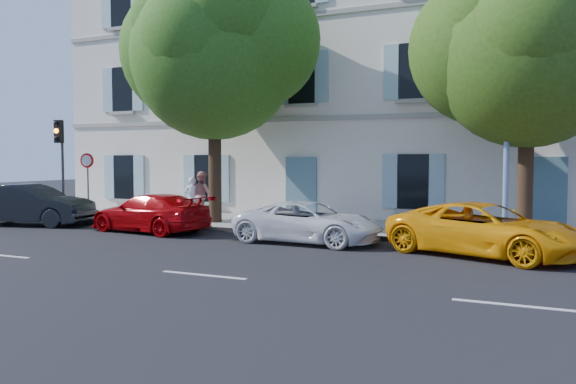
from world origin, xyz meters
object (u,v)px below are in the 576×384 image
at_px(tree_right, 528,55).
at_px(pedestrian_a, 192,198).
at_px(tree_left, 214,57).
at_px(road_sign, 87,171).
at_px(car_yellow_supercar, 485,229).
at_px(car_red_coupe, 150,213).
at_px(street_lamp, 508,76).
at_px(car_white_coupe, 308,222).
at_px(traffic_light, 60,147).
at_px(pedestrian_b, 202,195).
at_px(car_dark_sedan, 31,205).

relative_size(tree_right, pedestrian_a, 5.03).
xyz_separation_m(tree_left, road_sign, (-5.43, -0.56, -4.08)).
relative_size(car_yellow_supercar, road_sign, 1.91).
relative_size(car_red_coupe, street_lamp, 0.55).
xyz_separation_m(car_white_coupe, tree_left, (-4.58, 2.44, 5.44)).
xyz_separation_m(traffic_light, pedestrian_b, (5.62, 1.36, -1.83)).
height_order(car_yellow_supercar, tree_left, tree_left).
distance_m(car_white_coupe, car_yellow_supercar, 4.86).
height_order(car_white_coupe, street_lamp, street_lamp).
height_order(car_yellow_supercar, road_sign, road_sign).
bearing_deg(car_red_coupe, tree_left, 162.86).
distance_m(car_yellow_supercar, tree_right, 5.45).
xyz_separation_m(car_red_coupe, tree_left, (1.10, 2.33, 5.40)).
distance_m(pedestrian_a, pedestrian_b, 0.38).
distance_m(tree_left, road_sign, 6.82).
distance_m(car_yellow_supercar, traffic_light, 16.18).
bearing_deg(pedestrian_a, car_red_coupe, 61.57).
bearing_deg(pedestrian_b, tree_left, 177.91).
relative_size(car_dark_sedan, pedestrian_b, 2.50).
xyz_separation_m(tree_right, road_sign, (-15.73, -0.48, -3.39)).
bearing_deg(tree_left, car_dark_sedan, -157.98).
bearing_deg(pedestrian_b, tree_right, -155.70).
distance_m(car_red_coupe, road_sign, 4.86).
height_order(car_yellow_supercar, traffic_light, traffic_light).
height_order(tree_left, street_lamp, tree_left).
bearing_deg(road_sign, pedestrian_a, 10.41).
bearing_deg(car_dark_sedan, car_red_coupe, -101.26).
bearing_deg(road_sign, car_dark_sedan, -113.13).
xyz_separation_m(car_dark_sedan, tree_left, (6.28, 2.54, 5.29)).
bearing_deg(tree_left, car_red_coupe, -115.31).
relative_size(car_dark_sedan, tree_left, 0.50).
relative_size(tree_left, street_lamp, 1.15).
relative_size(car_red_coupe, pedestrian_a, 2.73).
height_order(street_lamp, pedestrian_a, street_lamp).
bearing_deg(traffic_light, pedestrian_b, 13.62).
bearing_deg(car_red_coupe, car_white_coupe, 97.05).
bearing_deg(tree_right, car_white_coupe, -157.57).
height_order(tree_left, traffic_light, tree_left).
height_order(road_sign, pedestrian_a, road_sign).
bearing_deg(traffic_light, car_red_coupe, -15.07).
xyz_separation_m(car_dark_sedan, pedestrian_b, (5.41, 3.02, 0.31)).
relative_size(car_white_coupe, tree_left, 0.47).
bearing_deg(pedestrian_a, car_dark_sedan, -0.88).
xyz_separation_m(tree_left, pedestrian_b, (-0.87, 0.49, -4.98)).
height_order(car_dark_sedan, car_white_coupe, car_dark_sedan).
xyz_separation_m(car_yellow_supercar, pedestrian_a, (-10.56, 2.97, 0.29)).
relative_size(car_dark_sedan, traffic_light, 1.20).
relative_size(car_dark_sedan, road_sign, 1.82).
bearing_deg(tree_right, street_lamp, -120.94).
relative_size(car_red_coupe, car_white_coupe, 1.02).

